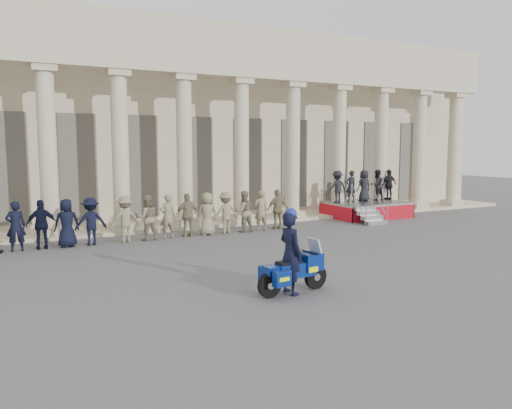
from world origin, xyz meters
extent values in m
plane|color=#4D4D50|center=(0.00, 0.00, 0.00)|extent=(90.00, 90.00, 0.00)
cube|color=#C0B190|center=(0.00, 15.00, 4.50)|extent=(40.00, 10.00, 9.00)
cube|color=#C0B190|center=(0.00, 8.80, 0.07)|extent=(40.00, 2.60, 0.15)
cube|color=#C0B190|center=(0.00, 8.00, 6.79)|extent=(35.80, 1.00, 1.00)
cube|color=#C0B190|center=(0.00, 8.00, 7.89)|extent=(35.80, 1.00, 1.20)
cube|color=#C0B190|center=(-3.90, 8.00, 0.30)|extent=(0.90, 0.90, 0.30)
cylinder|color=#C0B190|center=(-3.90, 8.00, 3.25)|extent=(0.64, 0.64, 5.60)
cube|color=#C0B190|center=(-3.90, 8.00, 6.17)|extent=(0.85, 0.85, 0.24)
cube|color=#C0B190|center=(-1.30, 8.00, 0.30)|extent=(0.90, 0.90, 0.30)
cylinder|color=#C0B190|center=(-1.30, 8.00, 3.25)|extent=(0.64, 0.64, 5.60)
cube|color=#C0B190|center=(-1.30, 8.00, 6.17)|extent=(0.85, 0.85, 0.24)
cube|color=#C0B190|center=(1.30, 8.00, 0.30)|extent=(0.90, 0.90, 0.30)
cylinder|color=#C0B190|center=(1.30, 8.00, 3.25)|extent=(0.64, 0.64, 5.60)
cube|color=#C0B190|center=(1.30, 8.00, 6.17)|extent=(0.85, 0.85, 0.24)
cube|color=#C0B190|center=(3.90, 8.00, 0.30)|extent=(0.90, 0.90, 0.30)
cylinder|color=#C0B190|center=(3.90, 8.00, 3.25)|extent=(0.64, 0.64, 5.60)
cube|color=#C0B190|center=(3.90, 8.00, 6.17)|extent=(0.85, 0.85, 0.24)
cube|color=#C0B190|center=(6.50, 8.00, 0.30)|extent=(0.90, 0.90, 0.30)
cylinder|color=#C0B190|center=(6.50, 8.00, 3.25)|extent=(0.64, 0.64, 5.60)
cube|color=#C0B190|center=(6.50, 8.00, 6.17)|extent=(0.85, 0.85, 0.24)
cube|color=#C0B190|center=(9.10, 8.00, 0.30)|extent=(0.90, 0.90, 0.30)
cylinder|color=#C0B190|center=(9.10, 8.00, 3.25)|extent=(0.64, 0.64, 5.60)
cube|color=#C0B190|center=(9.10, 8.00, 6.17)|extent=(0.85, 0.85, 0.24)
cube|color=#C0B190|center=(11.70, 8.00, 0.30)|extent=(0.90, 0.90, 0.30)
cylinder|color=#C0B190|center=(11.70, 8.00, 3.25)|extent=(0.64, 0.64, 5.60)
cube|color=#C0B190|center=(11.70, 8.00, 6.17)|extent=(0.85, 0.85, 0.24)
cube|color=#C0B190|center=(14.30, 8.00, 0.30)|extent=(0.90, 0.90, 0.30)
cylinder|color=#C0B190|center=(14.30, 8.00, 3.25)|extent=(0.64, 0.64, 5.60)
cube|color=#C0B190|center=(14.30, 8.00, 6.17)|extent=(0.85, 0.85, 0.24)
cube|color=#C0B190|center=(16.90, 8.00, 0.30)|extent=(0.90, 0.90, 0.30)
cylinder|color=#C0B190|center=(16.90, 8.00, 3.25)|extent=(0.64, 0.64, 5.60)
cube|color=#C0B190|center=(16.90, 8.00, 6.17)|extent=(0.85, 0.85, 0.24)
cube|color=black|center=(-5.20, 10.02, 2.55)|extent=(1.30, 0.12, 4.20)
cube|color=black|center=(-2.60, 10.02, 2.55)|extent=(1.30, 0.12, 4.20)
cube|color=black|center=(0.00, 10.02, 2.55)|extent=(1.30, 0.12, 4.20)
cube|color=black|center=(2.60, 10.02, 2.55)|extent=(1.30, 0.12, 4.20)
cube|color=black|center=(5.20, 10.02, 2.55)|extent=(1.30, 0.12, 4.20)
cube|color=black|center=(7.80, 10.02, 2.55)|extent=(1.30, 0.12, 4.20)
cube|color=black|center=(10.40, 10.02, 2.55)|extent=(1.30, 0.12, 4.20)
cube|color=black|center=(13.00, 10.02, 2.55)|extent=(1.30, 0.12, 4.20)
cube|color=black|center=(15.60, 10.02, 2.55)|extent=(1.30, 0.12, 4.20)
imported|color=black|center=(-5.12, 6.13, 0.83)|extent=(0.60, 0.40, 1.65)
imported|color=black|center=(-4.34, 6.13, 0.83)|extent=(0.97, 0.40, 1.65)
imported|color=black|center=(-3.56, 6.13, 0.83)|extent=(0.81, 0.53, 1.65)
imported|color=black|center=(-2.77, 6.13, 0.83)|extent=(1.07, 0.61, 1.65)
imported|color=#7E7757|center=(-1.59, 6.13, 0.83)|extent=(1.07, 0.61, 1.65)
imported|color=#7E7757|center=(-0.81, 6.13, 0.83)|extent=(0.80, 0.63, 1.65)
imported|color=#7E7757|center=(-0.03, 6.13, 0.83)|extent=(0.60, 0.40, 1.65)
imported|color=#7E7757|center=(0.75, 6.13, 0.83)|extent=(0.97, 0.40, 1.65)
imported|color=#7E7757|center=(1.53, 6.13, 0.83)|extent=(0.81, 0.53, 1.65)
imported|color=#7E7757|center=(2.31, 6.13, 0.83)|extent=(1.07, 0.61, 1.65)
imported|color=#7E7757|center=(3.09, 6.13, 0.83)|extent=(0.80, 0.63, 1.65)
imported|color=#7E7757|center=(3.87, 6.13, 0.83)|extent=(0.60, 0.40, 1.65)
imported|color=#7E7757|center=(4.65, 6.13, 0.83)|extent=(0.97, 0.40, 1.65)
cube|color=gray|center=(10.31, 7.35, 0.70)|extent=(3.71, 2.65, 0.10)
cube|color=#A10D18|center=(10.31, 6.05, 0.32)|extent=(3.71, 0.04, 0.65)
cube|color=#A10D18|center=(8.48, 7.35, 0.32)|extent=(0.04, 2.65, 0.65)
cube|color=#A10D18|center=(12.14, 7.35, 0.32)|extent=(0.04, 2.65, 0.65)
cube|color=gray|center=(9.06, 5.13, 0.09)|extent=(1.10, 0.28, 0.19)
cube|color=gray|center=(9.06, 5.41, 0.28)|extent=(1.10, 0.28, 0.19)
cube|color=gray|center=(9.06, 5.69, 0.47)|extent=(1.10, 0.28, 0.19)
cube|color=gray|center=(9.06, 5.97, 0.66)|extent=(1.10, 0.28, 0.19)
cylinder|color=gray|center=(10.31, 8.62, 1.25)|extent=(3.71, 0.04, 0.04)
imported|color=black|center=(8.71, 7.55, 1.51)|extent=(0.98, 0.57, 1.52)
imported|color=black|center=(9.51, 7.55, 1.51)|extent=(0.56, 0.36, 1.52)
imported|color=black|center=(10.31, 7.55, 1.51)|extent=(0.74, 0.48, 1.52)
imported|color=black|center=(11.11, 7.55, 1.51)|extent=(0.74, 0.58, 1.52)
imported|color=black|center=(11.91, 7.55, 1.51)|extent=(0.89, 0.37, 1.52)
cylinder|color=black|center=(1.11, -1.93, 0.29)|extent=(0.60, 0.18, 0.59)
cylinder|color=black|center=(-0.22, -2.06, 0.29)|extent=(0.60, 0.18, 0.59)
cube|color=navy|center=(0.49, -1.99, 0.55)|extent=(1.06, 0.48, 0.34)
cube|color=navy|center=(0.93, -1.95, 0.69)|extent=(0.53, 0.51, 0.40)
cube|color=silver|center=(0.93, -1.95, 0.49)|extent=(0.22, 0.29, 0.11)
cube|color=#B2BFCC|center=(1.08, -1.93, 1.00)|extent=(0.23, 0.43, 0.48)
cube|color=black|center=(0.31, -2.01, 0.73)|extent=(0.61, 0.36, 0.09)
cube|color=navy|center=(-0.17, -2.06, 0.62)|extent=(0.34, 0.33, 0.20)
cube|color=navy|center=(-0.06, -2.33, 0.49)|extent=(0.42, 0.24, 0.36)
cube|color=#E2F70D|center=(-0.06, -2.33, 0.49)|extent=(0.29, 0.24, 0.09)
cube|color=navy|center=(-0.11, -1.77, 0.49)|extent=(0.42, 0.24, 0.36)
cube|color=#E2F70D|center=(-0.11, -1.77, 0.49)|extent=(0.29, 0.24, 0.09)
cylinder|color=silver|center=(0.03, -1.83, 0.27)|extent=(0.54, 0.14, 0.09)
cylinder|color=black|center=(0.93, -1.95, 0.91)|extent=(0.10, 0.62, 0.03)
imported|color=black|center=(0.36, -2.01, 0.96)|extent=(0.53, 0.74, 1.92)
sphere|color=navy|center=(0.36, -2.01, 1.87)|extent=(0.28, 0.28, 0.28)
camera|label=1|loc=(-5.48, -11.63, 3.37)|focal=35.00mm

